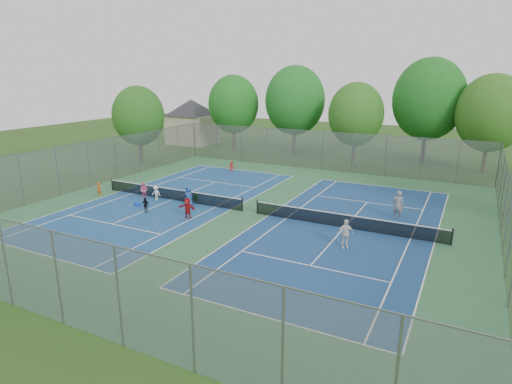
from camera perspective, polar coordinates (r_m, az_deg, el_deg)
ground at (r=30.98m, az=-0.85°, el=-2.76°), size 120.00×120.00×0.00m
court_pad at (r=30.98m, az=-0.85°, el=-2.75°), size 32.00×32.00×0.01m
court_left at (r=34.67m, az=-11.12°, el=-1.02°), size 10.97×23.77×0.01m
court_right at (r=28.54m, az=11.71°, el=-4.69°), size 10.97×23.77×0.01m
net_left at (r=34.55m, az=-11.16°, el=-0.32°), size 12.87×0.10×0.91m
net_right at (r=28.40m, az=11.75°, el=-3.86°), size 12.87×0.10×0.91m
fence_north at (r=44.84m, az=8.82°, el=5.45°), size 32.00×0.10×4.00m
fence_south at (r=18.71m, az=-24.93°, el=-10.44°), size 32.00×0.10×4.00m
fence_west at (r=40.29m, az=-21.43°, el=3.41°), size 0.10×32.00×4.00m
fence_east at (r=27.17m, az=30.53°, el=-3.22°), size 0.10×32.00×4.00m
house at (r=61.72m, az=-8.60°, el=10.27°), size 11.03×11.03×7.30m
tree_nw at (r=55.57m, az=-3.02°, el=11.59°), size 6.40×6.40×9.58m
tree_nl at (r=52.91m, az=5.21°, el=12.06°), size 7.20×7.20×10.69m
tree_nc at (r=48.61m, az=13.17°, el=10.05°), size 6.00×6.00×8.85m
tree_nr at (r=50.26m, az=22.06°, el=11.40°), size 7.60×7.60×11.42m
tree_ne at (r=48.11m, az=28.87°, el=9.19°), size 6.60×6.60×9.77m
tree_side_w at (r=48.89m, az=-15.40°, el=9.75°), size 5.60×5.60×8.47m
ball_crate at (r=33.70m, az=-15.54°, el=-1.56°), size 0.40×0.40×0.29m
ball_hopper at (r=34.19m, az=-8.01°, el=-0.66°), size 0.28×0.28×0.54m
student_a at (r=37.26m, az=-20.20°, el=0.38°), size 0.49×0.39×1.18m
student_b at (r=35.51m, az=-14.71°, el=0.22°), size 0.77×0.68×1.31m
student_c at (r=34.74m, az=-13.18°, el=-0.15°), size 0.79×0.53×1.14m
student_d at (r=31.90m, az=-14.53°, el=-1.69°), size 0.68×0.36×1.10m
student_e at (r=32.78m, az=-8.96°, el=-0.52°), size 0.84×0.64×1.53m
student_f at (r=29.87m, az=-9.12°, el=-2.16°), size 1.39×0.47×1.49m
child_far_baseline at (r=43.31m, az=-3.27°, el=3.33°), size 0.84×0.68×1.14m
instructor at (r=30.97m, az=18.40°, el=-1.63°), size 0.75×0.51×2.02m
teen_court_b at (r=25.10m, az=11.81°, el=-5.48°), size 1.08×0.93×1.74m
tennis_ball_0 at (r=35.37m, az=-18.69°, el=-1.20°), size 0.07×0.07×0.07m
tennis_ball_1 at (r=35.00m, az=-20.02°, el=-1.50°), size 0.07×0.07×0.07m
tennis_ball_2 at (r=32.22m, az=-13.71°, el=-2.42°), size 0.07×0.07×0.07m
tennis_ball_3 at (r=33.68m, az=-14.56°, el=-1.69°), size 0.07×0.07×0.07m
tennis_ball_4 at (r=30.54m, az=-9.84°, el=-3.20°), size 0.07×0.07×0.07m
tennis_ball_5 at (r=27.87m, az=-12.74°, el=-5.22°), size 0.07×0.07×0.07m
tennis_ball_6 at (r=33.65m, az=-16.28°, el=-1.84°), size 0.07×0.07×0.07m
tennis_ball_7 at (r=28.11m, az=-14.09°, el=-5.13°), size 0.07×0.07×0.07m
tennis_ball_8 at (r=30.67m, az=-17.81°, el=-3.66°), size 0.07×0.07×0.07m
tennis_ball_9 at (r=31.36m, az=-16.85°, el=-3.16°), size 0.07×0.07×0.07m
tennis_ball_10 at (r=32.82m, az=-23.52°, el=-2.97°), size 0.07×0.07×0.07m
tennis_ball_11 at (r=30.19m, az=-13.56°, el=-3.64°), size 0.07×0.07×0.07m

